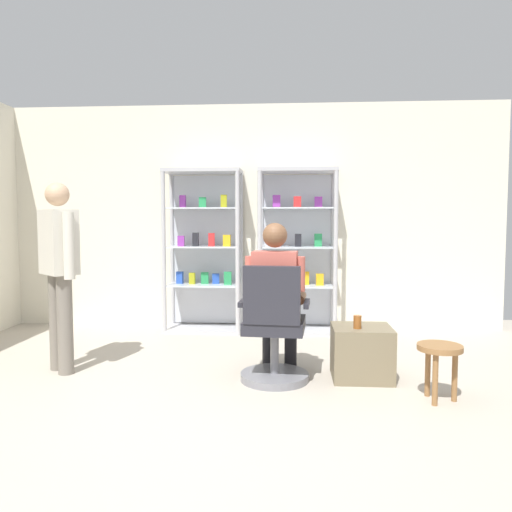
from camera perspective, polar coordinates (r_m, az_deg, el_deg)
ground_plane at (r=3.34m, az=-4.72°, el=-18.96°), size 7.20×7.20×0.00m
back_wall at (r=6.05m, az=-0.46°, el=4.52°), size 6.00×0.10×2.70m
display_cabinet_left at (r=5.90m, az=-5.98°, el=0.71°), size 0.90×0.45×1.90m
display_cabinet_right at (r=5.81m, az=4.77°, el=0.68°), size 0.90×0.45×1.90m
office_chair at (r=4.02m, az=2.08°, el=-9.03°), size 0.58×0.56×0.96m
seated_shopkeeper at (r=4.12m, az=2.35°, el=-4.20°), size 0.51×0.59×1.29m
storage_crate at (r=4.25m, az=12.09°, el=-10.85°), size 0.48×0.44×0.43m
tea_glass at (r=4.11m, az=11.63°, el=-7.47°), size 0.07×0.07×0.11m
standing_customer at (r=4.54m, az=-21.77°, el=-0.91°), size 0.41×0.41×1.63m
wooden_stool at (r=3.87m, az=20.44°, el=-10.78°), size 0.32×0.32×0.41m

